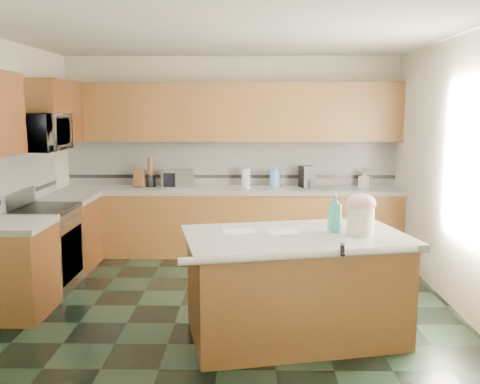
{
  "coord_description": "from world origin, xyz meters",
  "views": [
    {
      "loc": [
        0.24,
        -5.18,
        1.98
      ],
      "look_at": [
        0.15,
        0.35,
        1.12
      ],
      "focal_mm": 40.0,
      "sensor_mm": 36.0,
      "label": 1
    }
  ],
  "objects_px": {
    "soap_bottle_island": "(335,212)",
    "toaster_oven": "(178,179)",
    "island_base": "(295,289)",
    "island_top": "(296,238)",
    "knife_block": "(139,178)",
    "coffee_maker": "(307,177)",
    "treat_jar": "(360,221)"
  },
  "relations": [
    {
      "from": "island_base",
      "to": "coffee_maker",
      "type": "relative_size",
      "value": 6.05
    },
    {
      "from": "treat_jar",
      "to": "coffee_maker",
      "type": "relative_size",
      "value": 0.82
    },
    {
      "from": "island_top",
      "to": "treat_jar",
      "type": "xyz_separation_m",
      "value": [
        0.55,
        -0.01,
        0.15
      ]
    },
    {
      "from": "toaster_oven",
      "to": "coffee_maker",
      "type": "xyz_separation_m",
      "value": [
        1.77,
        0.03,
        0.03
      ]
    },
    {
      "from": "soap_bottle_island",
      "to": "toaster_oven",
      "type": "xyz_separation_m",
      "value": [
        -1.72,
        2.66,
        -0.06
      ]
    },
    {
      "from": "coffee_maker",
      "to": "treat_jar",
      "type": "bearing_deg",
      "value": -106.67
    },
    {
      "from": "treat_jar",
      "to": "soap_bottle_island",
      "type": "xyz_separation_m",
      "value": [
        -0.2,
        0.11,
        0.05
      ]
    },
    {
      "from": "island_base",
      "to": "treat_jar",
      "type": "height_order",
      "value": "treat_jar"
    },
    {
      "from": "treat_jar",
      "to": "soap_bottle_island",
      "type": "distance_m",
      "value": 0.23
    },
    {
      "from": "treat_jar",
      "to": "toaster_oven",
      "type": "height_order",
      "value": "treat_jar"
    },
    {
      "from": "island_top",
      "to": "knife_block",
      "type": "relative_size",
      "value": 7.67
    },
    {
      "from": "knife_block",
      "to": "coffee_maker",
      "type": "relative_size",
      "value": 0.83
    },
    {
      "from": "treat_jar",
      "to": "coffee_maker",
      "type": "bearing_deg",
      "value": 75.14
    },
    {
      "from": "island_base",
      "to": "island_top",
      "type": "xyz_separation_m",
      "value": [
        0.0,
        0.0,
        0.46
      ]
    },
    {
      "from": "island_top",
      "to": "toaster_oven",
      "type": "relative_size",
      "value": 4.7
    },
    {
      "from": "island_top",
      "to": "toaster_oven",
      "type": "distance_m",
      "value": 3.09
    },
    {
      "from": "island_top",
      "to": "soap_bottle_island",
      "type": "height_order",
      "value": "soap_bottle_island"
    },
    {
      "from": "treat_jar",
      "to": "island_top",
      "type": "bearing_deg",
      "value": 161.02
    },
    {
      "from": "island_top",
      "to": "knife_block",
      "type": "distance_m",
      "value": 3.36
    },
    {
      "from": "coffee_maker",
      "to": "island_top",
      "type": "bearing_deg",
      "value": -117.83
    },
    {
      "from": "soap_bottle_island",
      "to": "knife_block",
      "type": "xyz_separation_m",
      "value": [
        -2.25,
        2.66,
        -0.05
      ]
    },
    {
      "from": "island_top",
      "to": "toaster_oven",
      "type": "bearing_deg",
      "value": 104.65
    },
    {
      "from": "island_base",
      "to": "treat_jar",
      "type": "bearing_deg",
      "value": -12.77
    },
    {
      "from": "island_top",
      "to": "soap_bottle_island",
      "type": "relative_size",
      "value": 5.47
    },
    {
      "from": "toaster_oven",
      "to": "coffee_maker",
      "type": "distance_m",
      "value": 1.77
    },
    {
      "from": "soap_bottle_island",
      "to": "coffee_maker",
      "type": "bearing_deg",
      "value": 106.41
    },
    {
      "from": "toaster_oven",
      "to": "knife_block",
      "type": "bearing_deg",
      "value": -174.02
    },
    {
      "from": "island_base",
      "to": "island_top",
      "type": "height_order",
      "value": "island_top"
    },
    {
      "from": "coffee_maker",
      "to": "soap_bottle_island",
      "type": "bearing_deg",
      "value": -110.79
    },
    {
      "from": "island_top",
      "to": "knife_block",
      "type": "xyz_separation_m",
      "value": [
        -1.9,
        2.76,
        0.15
      ]
    },
    {
      "from": "island_base",
      "to": "island_top",
      "type": "relative_size",
      "value": 0.95
    },
    {
      "from": "soap_bottle_island",
      "to": "toaster_oven",
      "type": "distance_m",
      "value": 3.17
    }
  ]
}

